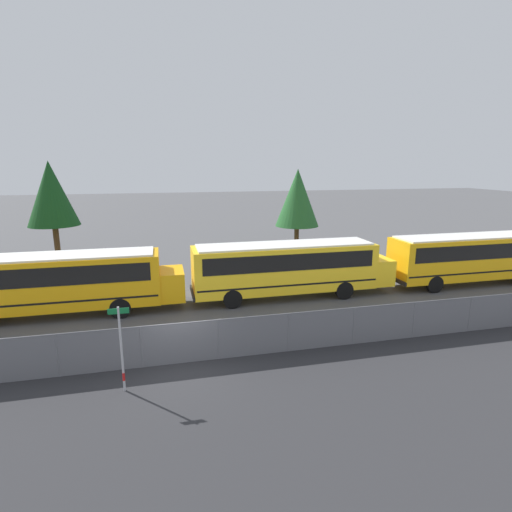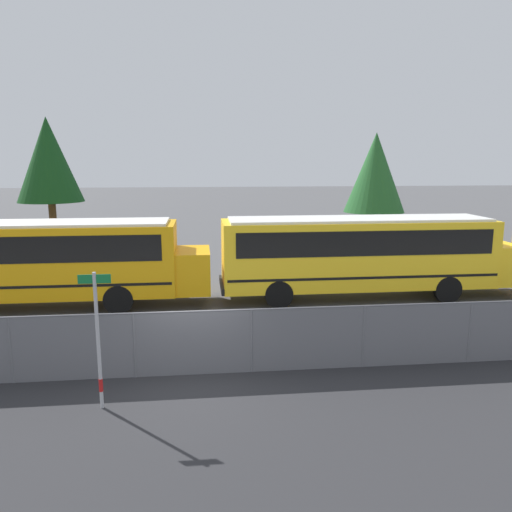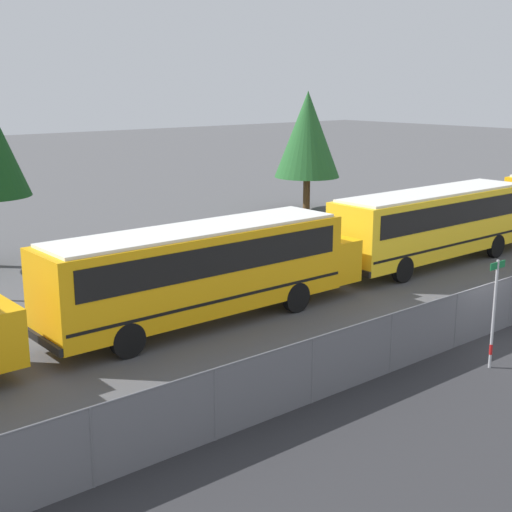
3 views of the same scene
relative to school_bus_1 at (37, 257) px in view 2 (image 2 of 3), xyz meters
name	(u,v)px [view 2 (image 2 of 3)]	position (x,y,z in m)	size (l,w,h in m)	color
ground_plane	(194,374)	(5.90, -6.79, -1.97)	(200.00, 200.00, 0.00)	#4C4C4F
fence	(194,342)	(5.90, -6.80, -1.08)	(63.46, 0.07, 1.74)	#9EA0A5
school_bus_1	(37,257)	(0.00, 0.00, 0.00)	(12.27, 2.55, 3.30)	orange
school_bus_2	(364,250)	(12.67, 0.07, 0.00)	(12.27, 2.55, 3.30)	yellow
street_sign	(98,338)	(3.84, -8.38, -0.31)	(0.70, 0.09, 3.15)	#B7B7BC
tree_0	(49,160)	(-2.79, 12.18, 3.62)	(3.85, 3.85, 8.12)	#51381E
tree_2	(375,173)	(17.90, 13.81, 2.79)	(4.09, 4.09, 7.44)	#51381E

